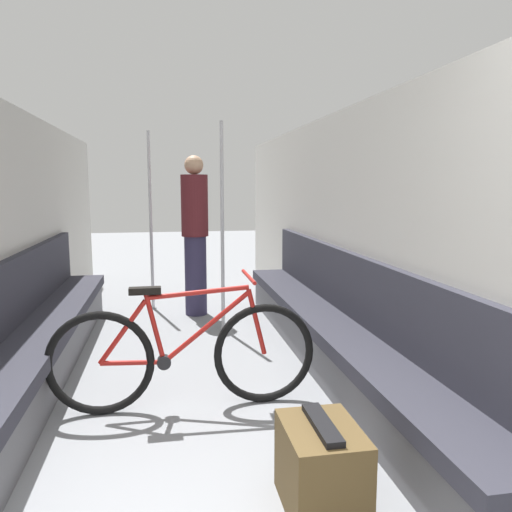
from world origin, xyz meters
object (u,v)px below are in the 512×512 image
(bicycle, at_px, (184,355))
(grab_pole_near, at_px, (151,224))
(grab_pole_far, at_px, (222,231))
(luggage_bag, at_px, (321,467))
(bench_seat_row_right, at_px, (334,332))
(bench_seat_row_left, at_px, (30,349))
(passenger_standing, at_px, (195,233))

(bicycle, bearing_deg, grab_pole_near, 111.21)
(grab_pole_far, bearing_deg, bicycle, -104.63)
(bicycle, distance_m, luggage_bag, 1.30)
(bicycle, relative_size, luggage_bag, 3.91)
(grab_pole_near, xyz_separation_m, grab_pole_far, (0.72, -1.04, 0.00))
(bench_seat_row_right, height_order, grab_pole_far, grab_pole_far)
(bench_seat_row_right, bearing_deg, bench_seat_row_left, 180.00)
(bench_seat_row_right, distance_m, grab_pole_near, 2.80)
(bench_seat_row_left, relative_size, grab_pole_far, 2.21)
(grab_pole_far, bearing_deg, luggage_bag, -87.84)
(passenger_standing, xyz_separation_m, luggage_bag, (0.34, -3.58, -0.73))
(bench_seat_row_right, height_order, grab_pole_near, grab_pole_near)
(grab_pole_near, relative_size, grab_pole_far, 1.00)
(bench_seat_row_left, height_order, grab_pole_near, grab_pole_near)
(bench_seat_row_left, xyz_separation_m, grab_pole_near, (0.81, 2.27, 0.71))
(grab_pole_near, bearing_deg, bench_seat_row_left, -109.65)
(grab_pole_far, bearing_deg, passenger_standing, 108.98)
(bicycle, relative_size, grab_pole_far, 0.84)
(bench_seat_row_left, distance_m, grab_pole_far, 2.10)
(bench_seat_row_left, height_order, bicycle, bench_seat_row_left)
(bench_seat_row_right, relative_size, passenger_standing, 2.57)
(bicycle, relative_size, grab_pole_near, 0.84)
(passenger_standing, bearing_deg, bicycle, -54.59)
(grab_pole_near, xyz_separation_m, passenger_standing, (0.49, -0.36, -0.08))
(bench_seat_row_left, xyz_separation_m, passenger_standing, (1.30, 1.91, 0.63))
(grab_pole_far, bearing_deg, bench_seat_row_left, -141.15)
(bench_seat_row_right, relative_size, grab_pole_far, 2.21)
(bicycle, bearing_deg, bench_seat_row_right, 38.99)
(bench_seat_row_right, height_order, luggage_bag, bench_seat_row_right)
(grab_pole_far, distance_m, luggage_bag, 3.02)
(bench_seat_row_left, distance_m, passenger_standing, 2.39)
(bench_seat_row_left, height_order, grab_pole_far, grab_pole_far)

